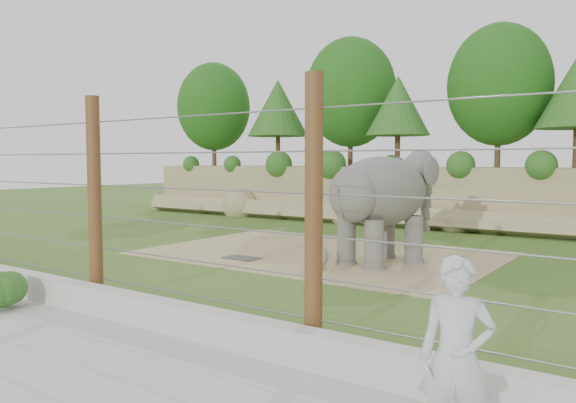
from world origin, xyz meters
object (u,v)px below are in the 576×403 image
Objects in this scene: elephant at (381,208)px; zookeeper at (457,358)px; barrier_fence at (95,201)px; stone_ball at (316,256)px.

zookeeper is at bearing -44.79° from elephant.
barrier_fence is (-2.68, -7.00, 0.49)m from elephant.
barrier_fence is at bearing 149.99° from zookeeper.
elephant is 5.85× the size of stone_ball.
barrier_fence reaches higher than zookeeper.
elephant is at bearing 101.94° from zookeeper.
barrier_fence is (-1.71, -5.32, 1.66)m from stone_ball.
barrier_fence reaches higher than stone_ball.
stone_ball is 0.34× the size of zookeeper.
elephant is 2.27m from stone_ball.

